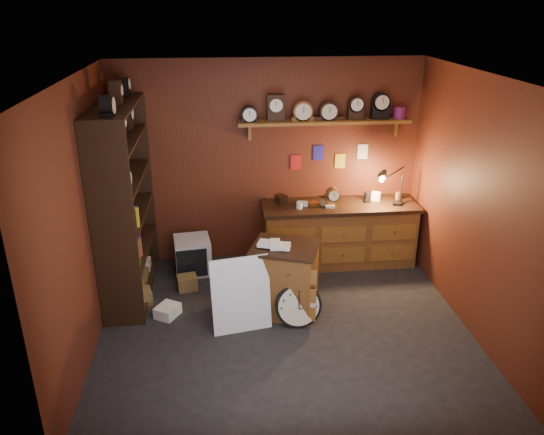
{
  "coord_description": "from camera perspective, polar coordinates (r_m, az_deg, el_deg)",
  "views": [
    {
      "loc": [
        -0.65,
        -4.93,
        3.37
      ],
      "look_at": [
        -0.1,
        0.35,
        1.17
      ],
      "focal_mm": 35.0,
      "sensor_mm": 36.0,
      "label": 1
    }
  ],
  "objects": [
    {
      "name": "shelving_unit",
      "position": [
        6.38,
        -15.91,
        2.27
      ],
      "size": [
        0.47,
        1.6,
        2.58
      ],
      "color": "black",
      "rests_on": "ground"
    },
    {
      "name": "floor_box_a",
      "position": [
        6.55,
        -14.04,
        -8.32
      ],
      "size": [
        0.33,
        0.3,
        0.17
      ],
      "primitive_type": "cube",
      "rotation": [
        0.0,
        0.0,
        0.28
      ],
      "color": "olive",
      "rests_on": "ground"
    },
    {
      "name": "mini_fridge",
      "position": [
        7.06,
        -8.53,
        -4.06
      ],
      "size": [
        0.51,
        0.52,
        0.47
      ],
      "rotation": [
        0.0,
        0.0,
        0.12
      ],
      "color": "silver",
      "rests_on": "ground"
    },
    {
      "name": "white_panel",
      "position": [
        5.99,
        -3.26,
        -11.73
      ],
      "size": [
        0.66,
        0.29,
        0.85
      ],
      "primitive_type": "cube",
      "rotation": [
        -0.17,
        0.0,
        0.18
      ],
      "color": "silver",
      "rests_on": "ground"
    },
    {
      "name": "workbench",
      "position": [
        7.2,
        7.17,
        -1.38
      ],
      "size": [
        2.07,
        0.66,
        1.36
      ],
      "color": "brown",
      "rests_on": "ground"
    },
    {
      "name": "big_round_clock",
      "position": [
        5.89,
        2.86,
        -9.43
      ],
      "size": [
        0.51,
        0.17,
        0.51
      ],
      "color": "black",
      "rests_on": "ground"
    },
    {
      "name": "floor_box_c",
      "position": [
        6.73,
        -9.11,
        -6.92
      ],
      "size": [
        0.27,
        0.24,
        0.18
      ],
      "primitive_type": "cube",
      "rotation": [
        0.0,
        0.0,
        0.2
      ],
      "color": "olive",
      "rests_on": "ground"
    },
    {
      "name": "room_shell",
      "position": [
        5.34,
        1.83,
        4.57
      ],
      "size": [
        4.02,
        3.62,
        2.71
      ],
      "color": "#562414",
      "rests_on": "ground"
    },
    {
      "name": "low_cabinet",
      "position": [
        6.05,
        1.38,
        -6.37
      ],
      "size": [
        0.88,
        0.81,
        0.92
      ],
      "rotation": [
        0.0,
        0.0,
        -0.34
      ],
      "color": "brown",
      "rests_on": "ground"
    },
    {
      "name": "floor",
      "position": [
        6.0,
        1.33,
        -11.6
      ],
      "size": [
        4.0,
        4.0,
        0.0
      ],
      "primitive_type": "plane",
      "color": "black",
      "rests_on": "ground"
    },
    {
      "name": "floor_box_b",
      "position": [
        6.25,
        -11.17,
        -9.83
      ],
      "size": [
        0.32,
        0.34,
        0.13
      ],
      "primitive_type": "cube",
      "rotation": [
        0.0,
        0.0,
        -0.54
      ],
      "color": "white",
      "rests_on": "ground"
    }
  ]
}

